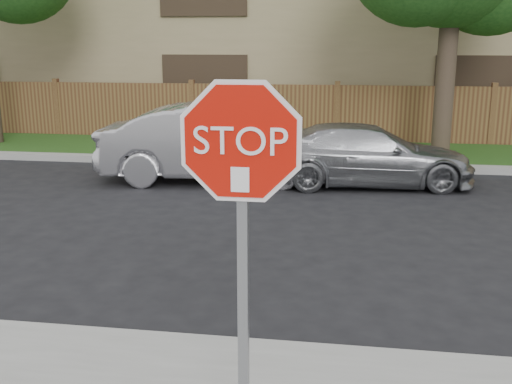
# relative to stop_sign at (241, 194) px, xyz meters

# --- Properties ---
(ground) EXTENTS (90.00, 90.00, 0.00)m
(ground) POSITION_rel_stop_sign_xyz_m (0.34, 1.48, -1.83)
(ground) COLOR black
(ground) RESTS_ON ground
(far_curb) EXTENTS (70.00, 0.30, 0.15)m
(far_curb) POSITION_rel_stop_sign_xyz_m (0.34, 9.63, -1.75)
(far_curb) COLOR gray
(far_curb) RESTS_ON ground
(grass_strip) EXTENTS (70.00, 3.00, 0.12)m
(grass_strip) POSITION_rel_stop_sign_xyz_m (0.34, 11.28, -1.77)
(grass_strip) COLOR #1E4714
(grass_strip) RESTS_ON ground
(fence) EXTENTS (70.00, 0.12, 1.60)m
(fence) POSITION_rel_stop_sign_xyz_m (0.34, 12.88, -1.03)
(fence) COLOR #512F1C
(fence) RESTS_ON ground
(apartment_building) EXTENTS (35.20, 9.20, 7.20)m
(apartment_building) POSITION_rel_stop_sign_xyz_m (0.34, 18.48, 1.70)
(apartment_building) COLOR #9A8B5F
(apartment_building) RESTS_ON ground
(stop_sign) EXTENTS (1.01, 0.13, 2.55)m
(stop_sign) POSITION_rel_stop_sign_xyz_m (0.00, 0.00, 0.00)
(stop_sign) COLOR gray
(stop_sign) RESTS_ON sidewalk_near
(sedan_left) EXTENTS (4.72, 2.05, 1.51)m
(sedan_left) POSITION_rel_stop_sign_xyz_m (-1.92, 8.09, -1.08)
(sedan_left) COLOR #BBBAC0
(sedan_left) RESTS_ON ground
(sedan_right) EXTENTS (4.21, 2.07, 1.18)m
(sedan_right) POSITION_rel_stop_sign_xyz_m (1.02, 8.19, -1.24)
(sedan_right) COLOR #989A9E
(sedan_right) RESTS_ON ground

